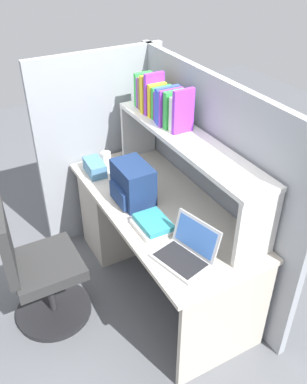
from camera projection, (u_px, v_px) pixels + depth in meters
name	position (u px, v px, depth m)	size (l,w,h in m)	color
ground_plane	(159.00, 282.00, 3.19)	(8.00, 8.00, 0.00)	#595B60
desk	(135.00, 213.00, 3.25)	(1.60, 0.70, 0.73)	beige
cubicle_partition_rear	(207.00, 184.00, 2.91)	(1.84, 0.05, 1.55)	gray
cubicle_partition_left	(103.00, 148.00, 3.35)	(0.05, 1.06, 1.55)	gray
overhead_hutch	(188.00, 151.00, 2.67)	(1.44, 0.28, 0.45)	beige
reference_books_on_shelf	(162.00, 101.00, 2.79)	(0.55, 0.18, 0.29)	green
laptop	(187.00, 251.00, 2.33)	(0.36, 0.33, 0.22)	#B7BABF
backpack	(132.00, 184.00, 2.75)	(0.30, 0.23, 0.27)	navy
computer_mouse	(123.00, 173.00, 3.09)	(0.06, 0.10, 0.03)	#7299C6
paper_cup	(106.00, 157.00, 3.23)	(0.08, 0.08, 0.09)	white
tissue_box	(95.00, 167.00, 3.09)	(0.22, 0.12, 0.10)	teal
desk_book_stack	(152.00, 224.00, 2.56)	(0.24, 0.19, 0.07)	white
office_chair	(38.00, 274.00, 2.72)	(0.52, 0.52, 0.93)	black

